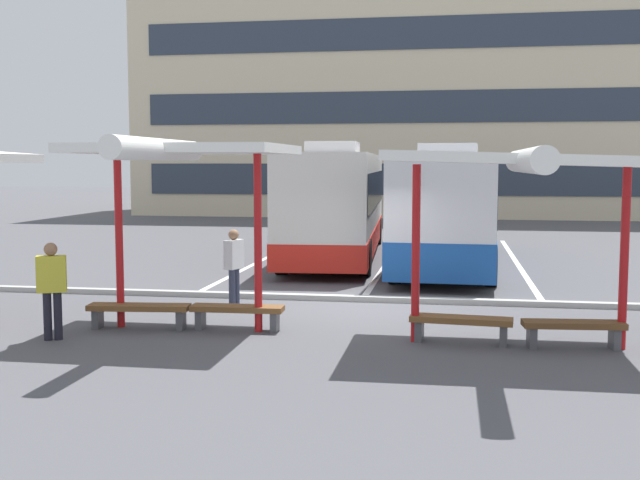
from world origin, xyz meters
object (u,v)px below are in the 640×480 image
bench_2 (237,312)px  waiting_passenger_1 (52,284)px  waiting_shelter_2 (522,164)px  waiting_shelter_1 (181,154)px  waiting_passenger_0 (234,262)px  bench_4 (573,328)px  bench_1 (139,310)px  bench_3 (461,323)px  coach_bus_1 (450,211)px  coach_bus_0 (337,204)px

bench_2 → waiting_passenger_1: size_ratio=1.01×
bench_2 → waiting_shelter_2: bearing=-7.7°
waiting_shelter_2 → waiting_shelter_1: bearing=176.7°
waiting_shelter_1 → waiting_passenger_0: waiting_shelter_1 is taller
waiting_shelter_1 → bench_4: bearing=-1.2°
bench_2 → waiting_passenger_0: waiting_passenger_0 is taller
bench_1 → bench_2: bearing=5.7°
bench_4 → waiting_passenger_0: (-6.48, 2.76, 0.60)m
bench_3 → waiting_passenger_1: 6.96m
coach_bus_1 → waiting_passenger_1: size_ratio=6.51×
bench_1 → waiting_shelter_2: bearing=-4.1°
waiting_shelter_1 → bench_4: 7.26m
waiting_shelter_1 → bench_3: 5.64m
coach_bus_0 → bench_2: (-0.16, -11.48, -1.37)m
waiting_shelter_2 → bench_2: bearing=172.3°
bench_4 → bench_1: bearing=177.8°
coach_bus_1 → bench_1: coach_bus_1 is taller
coach_bus_0 → bench_1: (-1.96, -11.66, -1.36)m
bench_1 → waiting_passenger_1: waiting_passenger_1 is taller
bench_4 → waiting_passenger_1: 8.73m
bench_1 → bench_3: size_ratio=1.09×
waiting_shelter_2 → bench_4: 2.82m
bench_3 → waiting_passenger_0: size_ratio=1.06×
waiting_passenger_0 → coach_bus_1: bearing=59.2°
waiting_passenger_0 → coach_bus_0: bearing=84.6°
coach_bus_0 → coach_bus_1: 3.97m
bench_2 → waiting_passenger_1: 3.23m
bench_3 → waiting_passenger_1: bearing=-172.6°
waiting_shelter_2 → waiting_passenger_0: 6.64m
waiting_shelter_1 → bench_4: (6.68, -0.14, -2.83)m
bench_2 → bench_4: same height
bench_2 → bench_4: size_ratio=1.02×
waiting_shelter_2 → waiting_passenger_1: (-7.77, -0.63, -2.03)m
bench_2 → waiting_shelter_2: waiting_shelter_2 is taller
bench_1 → waiting_passenger_1: bearing=-134.7°
waiting_shelter_1 → waiting_shelter_2: size_ratio=0.95×
coach_bus_0 → waiting_shelter_2: bearing=-68.8°
bench_2 → bench_4: 5.80m
waiting_shelter_1 → bench_2: bearing=20.0°
waiting_shelter_2 → waiting_passenger_1: size_ratio=2.99×
bench_1 → waiting_shelter_2: size_ratio=0.38×
waiting_shelter_1 → bench_3: bearing=-0.7°
coach_bus_1 → bench_4: (2.02, -10.25, -1.28)m
waiting_shelter_1 → bench_1: bearing=170.6°
coach_bus_0 → waiting_passenger_1: bearing=-103.5°
waiting_shelter_1 → bench_2: size_ratio=2.81×
waiting_shelter_2 → bench_4: size_ratio=3.03×
bench_1 → coach_bus_1: bearing=60.8°
coach_bus_0 → bench_4: (5.61, -11.95, -1.37)m
bench_3 → bench_4: same height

